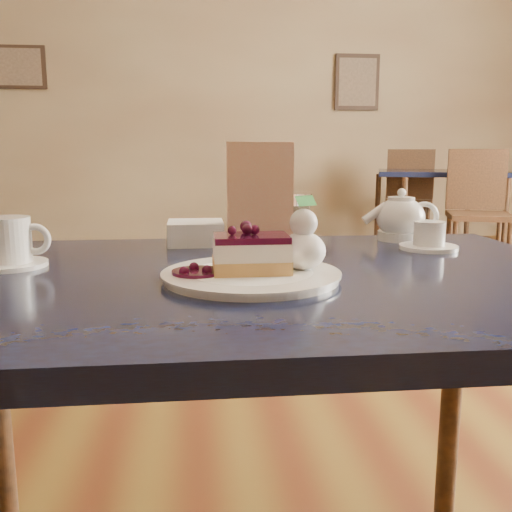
{
  "coord_description": "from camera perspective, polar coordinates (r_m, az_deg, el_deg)",
  "views": [
    {
      "loc": [
        0.15,
        -0.88,
        0.92
      ],
      "look_at": [
        0.23,
        -0.11,
        0.77
      ],
      "focal_mm": 40.0,
      "sensor_mm": 36.0,
      "label": 1
    }
  ],
  "objects": [
    {
      "name": "dessert_plate",
      "position": [
        0.87,
        -0.49,
        -2.01
      ],
      "size": [
        0.27,
        0.27,
        0.01
      ],
      "primitive_type": "cylinder",
      "color": "white",
      "rests_on": "main_table"
    },
    {
      "name": "sugar_shaker",
      "position": [
        1.22,
        4.2,
        3.83
      ],
      "size": [
        0.06,
        0.06,
        0.11
      ],
      "color": "white",
      "rests_on": "main_table"
    },
    {
      "name": "cheesecake_slice",
      "position": [
        0.87,
        -0.49,
        0.22
      ],
      "size": [
        0.12,
        0.08,
        0.06
      ],
      "rotation": [
        0.0,
        0.0,
        0.0
      ],
      "color": "tan",
      "rests_on": "dessert_plate"
    },
    {
      "name": "berry_sauce",
      "position": [
        0.86,
        -5.89,
        -1.61
      ],
      "size": [
        0.08,
        0.08,
        0.01
      ],
      "primitive_type": "cylinder",
      "color": "#35031E",
      "rests_on": "dessert_plate"
    },
    {
      "name": "bg_table_far_right",
      "position": [
        5.12,
        17.53,
        0.47
      ],
      "size": [
        1.2,
        1.83,
        1.22
      ],
      "rotation": [
        0.0,
        0.0,
        -0.31
      ],
      "color": "black",
      "rests_on": "ground"
    },
    {
      "name": "menu_card",
      "position": [
        1.18,
        0.41,
        6.17
      ],
      "size": [
        0.14,
        0.03,
        0.21
      ],
      "primitive_type": "cube",
      "rotation": [
        0.0,
        0.0,
        0.0
      ],
      "color": "beige",
      "rests_on": "main_table"
    },
    {
      "name": "main_table",
      "position": [
        0.94,
        -0.78,
        -6.25
      ],
      "size": [
        1.16,
        0.78,
        0.72
      ],
      "rotation": [
        0.0,
        0.0,
        0.0
      ],
      "color": "black",
      "rests_on": "ground"
    },
    {
      "name": "napkin_stack",
      "position": [
        1.21,
        -6.06,
        2.34
      ],
      "size": [
        0.12,
        0.12,
        0.05
      ],
      "primitive_type": "cube",
      "rotation": [
        0.0,
        0.0,
        0.0
      ],
      "color": "white",
      "rests_on": "main_table"
    },
    {
      "name": "coffee_set",
      "position": [
        1.05,
        -23.42,
        1.04
      ],
      "size": [
        0.13,
        0.13,
        0.09
      ],
      "color": "white",
      "rests_on": "main_table"
    },
    {
      "name": "tea_set",
      "position": [
        1.27,
        14.73,
        3.23
      ],
      "size": [
        0.18,
        0.23,
        0.1
      ],
      "color": "white",
      "rests_on": "main_table"
    },
    {
      "name": "whipped_cream",
      "position": [
        0.89,
        4.73,
        0.54
      ],
      "size": [
        0.07,
        0.07,
        0.06
      ],
      "color": "white",
      "rests_on": "dessert_plate"
    }
  ]
}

